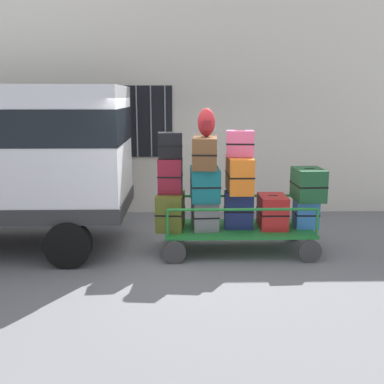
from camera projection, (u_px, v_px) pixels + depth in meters
The scene contains 17 objects.
ground_plane at pixel (194, 254), 7.47m from camera, with size 40.00×40.00×0.00m, color slate.
building_wall at pixel (191, 98), 9.78m from camera, with size 12.00×0.38×5.00m.
luggage_cart at pixel (238, 231), 7.52m from camera, with size 2.46×1.16×0.41m.
cart_railing at pixel (239, 206), 7.43m from camera, with size 2.35×1.03×0.45m.
suitcase_left_bottom at pixel (171, 211), 7.40m from camera, with size 0.48×0.69×0.59m.
suitcase_left_middle at pixel (170, 176), 7.31m from camera, with size 0.41×0.35×0.56m.
suitcase_left_top at pixel (170, 145), 7.22m from camera, with size 0.40×0.32×0.42m.
suitcase_midleft_bottom at pixel (205, 213), 7.47m from camera, with size 0.45×0.70×0.48m.
suitcase_midleft_middle at pixel (205, 184), 7.31m from camera, with size 0.47×0.70×0.52m.
suitcase_midleft_top at pixel (205, 152), 7.22m from camera, with size 0.44×0.84×0.49m.
suitcase_center_bottom at pixel (239, 210), 7.46m from camera, with size 0.49×0.37×0.60m.
suitcase_center_middle at pixel (239, 174), 7.33m from camera, with size 0.39×0.79×0.57m.
suitcase_center_top at pixel (240, 144), 7.23m from camera, with size 0.46×0.31×0.42m.
suitcase_midright_bottom at pixel (272, 211), 7.47m from camera, with size 0.45×0.62×0.54m.
suitcase_right_bottom at pixel (306, 213), 7.50m from camera, with size 0.38×0.39×0.47m.
suitcase_right_middle at pixel (308, 184), 7.34m from camera, with size 0.47×0.62×0.52m.
backpack at pixel (206, 123), 7.11m from camera, with size 0.27×0.22×0.44m.
Camera 1 is at (-0.20, -7.10, 2.52)m, focal length 42.66 mm.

